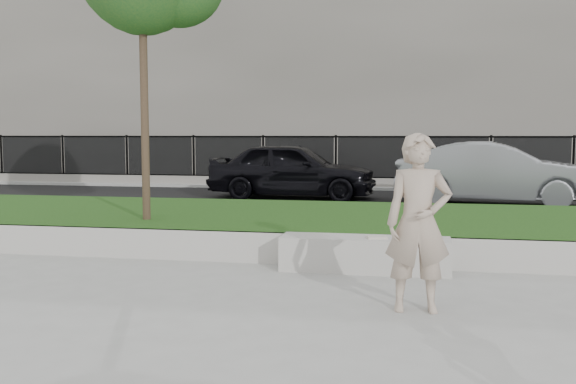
% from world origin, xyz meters
% --- Properties ---
extents(ground, '(90.00, 90.00, 0.00)m').
position_xyz_m(ground, '(0.00, 0.00, 0.00)').
color(ground, gray).
rests_on(ground, ground).
extents(grass_bank, '(34.00, 4.00, 0.40)m').
position_xyz_m(grass_bank, '(0.00, 3.00, 0.20)').
color(grass_bank, black).
rests_on(grass_bank, ground).
extents(grass_kerb, '(34.00, 0.08, 0.40)m').
position_xyz_m(grass_kerb, '(0.00, 1.04, 0.20)').
color(grass_kerb, '#ADAAA2').
rests_on(grass_kerb, ground).
extents(street, '(34.00, 7.00, 0.04)m').
position_xyz_m(street, '(0.00, 8.50, 0.02)').
color(street, black).
rests_on(street, ground).
extents(far_pavement, '(34.00, 3.00, 0.12)m').
position_xyz_m(far_pavement, '(0.00, 13.00, 0.06)').
color(far_pavement, gray).
rests_on(far_pavement, ground).
extents(iron_fence, '(32.00, 0.30, 1.50)m').
position_xyz_m(iron_fence, '(0.00, 12.00, 0.54)').
color(iron_fence, slate).
rests_on(iron_fence, far_pavement).
extents(building_facade, '(34.00, 10.00, 10.00)m').
position_xyz_m(building_facade, '(0.00, 20.00, 5.00)').
color(building_facade, '#5E5A52').
rests_on(building_facade, ground).
extents(stone_bench, '(2.03, 0.51, 0.42)m').
position_xyz_m(stone_bench, '(1.03, 0.80, 0.21)').
color(stone_bench, '#ADAAA2').
rests_on(stone_bench, ground).
extents(man, '(0.65, 0.46, 1.67)m').
position_xyz_m(man, '(1.64, -0.86, 0.83)').
color(man, tan).
rests_on(man, ground).
extents(book, '(0.26, 0.22, 0.03)m').
position_xyz_m(book, '(1.18, 0.74, 0.43)').
color(book, beige).
rests_on(book, stone_bench).
extents(car_dark, '(4.26, 1.92, 1.42)m').
position_xyz_m(car_dark, '(-1.33, 8.89, 0.75)').
color(car_dark, black).
rests_on(car_dark, street).
extents(car_silver, '(4.53, 2.11, 1.44)m').
position_xyz_m(car_silver, '(3.47, 8.21, 0.76)').
color(car_silver, gray).
rests_on(car_silver, street).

